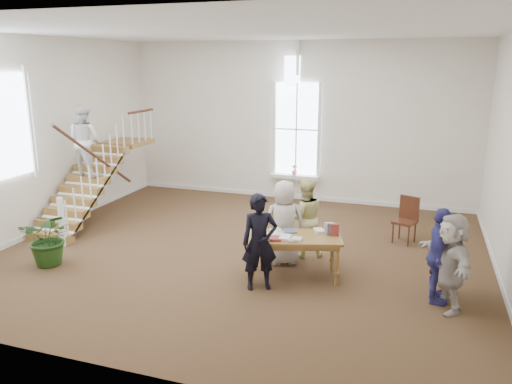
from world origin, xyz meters
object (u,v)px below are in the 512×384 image
(library_table, at_px, (293,240))
(side_chair, at_px, (407,217))
(police_officer, at_px, (260,242))
(elderly_woman, at_px, (284,223))
(woman_cluster_b, at_px, (448,253))
(person_yellow, at_px, (305,218))
(woman_cluster_c, at_px, (450,262))
(floor_plant, at_px, (49,238))
(woman_cluster_a, at_px, (439,256))

(library_table, relative_size, side_chair, 1.85)
(police_officer, height_order, elderly_woman, police_officer)
(elderly_woman, bearing_deg, woman_cluster_b, 149.14)
(person_yellow, distance_m, side_chair, 2.51)
(woman_cluster_c, relative_size, floor_plant, 1.46)
(library_table, distance_m, police_officer, 0.79)
(woman_cluster_a, distance_m, floor_plant, 7.27)
(woman_cluster_c, bearing_deg, elderly_woman, -132.87)
(woman_cluster_b, bearing_deg, woman_cluster_a, 11.27)
(library_table, xyz_separation_m, person_yellow, (-0.03, 1.11, 0.10))
(woman_cluster_a, bearing_deg, person_yellow, 63.51)
(elderly_woman, height_order, woman_cluster_c, elderly_woman)
(elderly_woman, xyz_separation_m, floor_plant, (-4.36, -1.55, -0.29))
(elderly_woman, distance_m, floor_plant, 4.64)
(woman_cluster_a, xyz_separation_m, side_chair, (-0.60, 2.86, -0.24))
(person_yellow, xyz_separation_m, woman_cluster_c, (2.74, -1.51, -0.01))
(library_table, height_order, woman_cluster_a, woman_cluster_a)
(library_table, bearing_deg, floor_plant, 174.38)
(woman_cluster_a, distance_m, woman_cluster_c, 0.26)
(person_yellow, bearing_deg, floor_plant, -3.75)
(library_table, relative_size, elderly_woman, 1.13)
(floor_plant, height_order, side_chair, floor_plant)
(person_yellow, distance_m, woman_cluster_a, 2.88)
(person_yellow, relative_size, woman_cluster_b, 1.15)
(woman_cluster_b, xyz_separation_m, side_chair, (-0.77, 2.41, -0.14))
(woman_cluster_a, bearing_deg, elderly_woman, 74.78)
(library_table, xyz_separation_m, floor_plant, (-4.70, -0.94, -0.17))
(library_table, distance_m, side_chair, 3.28)
(police_officer, bearing_deg, woman_cluster_c, -22.78)
(police_officer, distance_m, woman_cluster_c, 3.15)
(woman_cluster_b, relative_size, woman_cluster_c, 0.88)
(woman_cluster_b, relative_size, floor_plant, 1.28)
(woman_cluster_b, xyz_separation_m, floor_plant, (-7.40, -1.18, -0.16))
(woman_cluster_c, bearing_deg, woman_cluster_a, -163.76)
(woman_cluster_a, bearing_deg, woman_cluster_c, -138.72)
(floor_plant, bearing_deg, side_chair, 28.44)
(police_officer, distance_m, woman_cluster_a, 3.00)
(elderly_woman, bearing_deg, library_table, 94.70)
(library_table, height_order, side_chair, side_chair)
(police_officer, relative_size, woman_cluster_c, 1.06)
(person_yellow, bearing_deg, woman_cluster_b, 135.07)
(woman_cluster_a, xyz_separation_m, floor_plant, (-7.23, -0.73, -0.26))
(police_officer, relative_size, person_yellow, 1.05)
(woman_cluster_b, bearing_deg, elderly_woman, -64.63)
(elderly_woman, bearing_deg, floor_plant, -4.55)
(elderly_woman, bearing_deg, person_yellow, -145.02)
(woman_cluster_a, height_order, woman_cluster_c, woman_cluster_a)
(floor_plant, bearing_deg, woman_cluster_a, 5.80)
(library_table, distance_m, floor_plant, 4.79)
(woman_cluster_c, distance_m, side_chair, 3.16)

